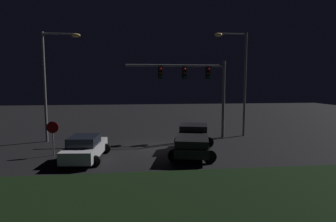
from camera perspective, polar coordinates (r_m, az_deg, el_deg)
ground_plane at (r=19.96m, az=-2.47°, el=-7.70°), size 80.00×80.00×0.00m
grass_median at (r=11.52m, az=0.87°, el=-17.88°), size 25.41×6.79×0.10m
pickup_truck at (r=18.25m, az=5.24°, el=-5.79°), size 3.71×5.72×1.80m
car_sedan at (r=17.55m, az=-16.86°, el=-7.37°), size 2.76×4.55×1.51m
traffic_signal_gantry at (r=23.05m, az=5.74°, el=6.40°), size 8.32×0.56×6.50m
street_lamp_left at (r=23.51m, az=-23.04°, el=7.23°), size 2.97×0.44×8.63m
street_lamp_right at (r=24.70m, az=14.60°, el=7.86°), size 2.91×0.44×8.98m
stop_sign at (r=19.11m, az=-22.89°, el=-3.99°), size 0.76×0.08×2.23m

